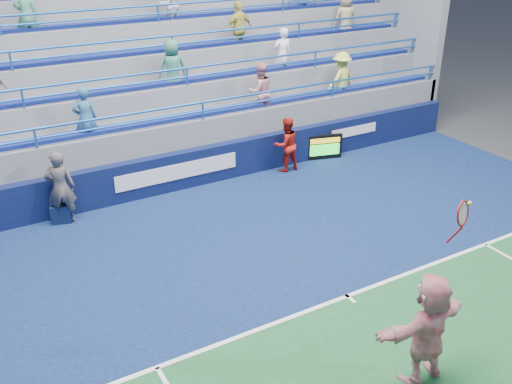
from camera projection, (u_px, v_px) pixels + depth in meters
ground at (347, 297)px, 11.59m from camera, size 120.00×120.00×0.00m
sponsor_wall at (208, 164)px, 16.43m from camera, size 18.00×0.32×1.10m
bleacher_stand at (158, 99)px, 18.95m from camera, size 18.00×5.60×6.13m
serve_speed_board at (324, 147)px, 18.09m from camera, size 1.16×0.43×0.81m
judge_chair at (61, 211)px, 14.42m from camera, size 0.61×0.61×0.86m
tennis_player at (428, 329)px, 9.13m from camera, size 1.88×0.65×3.22m
line_judge at (61, 188)px, 14.04m from camera, size 0.80×0.62×1.93m
ball_girl at (286, 145)px, 17.08m from camera, size 0.82×0.64×1.67m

